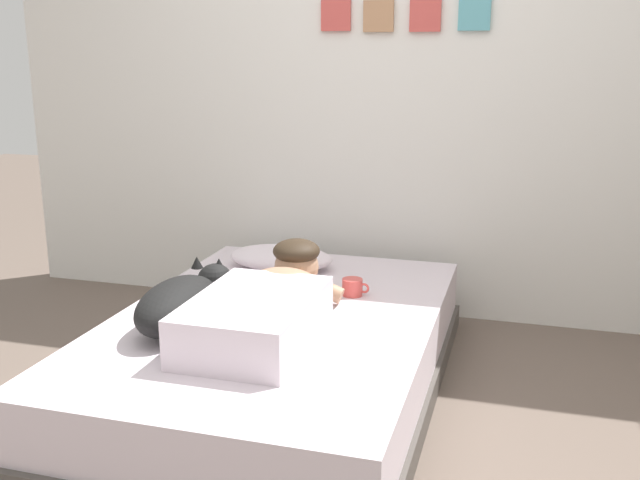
# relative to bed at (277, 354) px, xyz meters

# --- Properties ---
(ground_plane) EXTENTS (12.83, 12.83, 0.00)m
(ground_plane) POSITION_rel_bed_xyz_m (0.29, -0.53, -0.17)
(ground_plane) COLOR #66564C
(back_wall) EXTENTS (4.41, 0.12, 2.50)m
(back_wall) POSITION_rel_bed_xyz_m (0.29, 1.16, 1.08)
(back_wall) COLOR silver
(back_wall) RESTS_ON ground
(bed) EXTENTS (1.30, 1.96, 0.34)m
(bed) POSITION_rel_bed_xyz_m (0.00, 0.00, 0.00)
(bed) COLOR #4C4742
(bed) RESTS_ON ground
(pillow) EXTENTS (0.52, 0.32, 0.11)m
(pillow) POSITION_rel_bed_xyz_m (-0.20, 0.63, 0.23)
(pillow) COLOR silver
(pillow) RESTS_ON bed
(person_lying) EXTENTS (0.43, 0.92, 0.27)m
(person_lying) POSITION_rel_bed_xyz_m (0.02, -0.16, 0.28)
(person_lying) COLOR silver
(person_lying) RESTS_ON bed
(dog) EXTENTS (0.26, 0.57, 0.21)m
(dog) POSITION_rel_bed_xyz_m (-0.30, -0.23, 0.27)
(dog) COLOR black
(dog) RESTS_ON bed
(coffee_cup) EXTENTS (0.12, 0.09, 0.07)m
(coffee_cup) POSITION_rel_bed_xyz_m (0.24, 0.33, 0.21)
(coffee_cup) COLOR #D84C47
(coffee_cup) RESTS_ON bed
(cell_phone) EXTENTS (0.07, 0.14, 0.01)m
(cell_phone) POSITION_rel_bed_xyz_m (-0.10, -0.37, 0.18)
(cell_phone) COLOR black
(cell_phone) RESTS_ON bed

